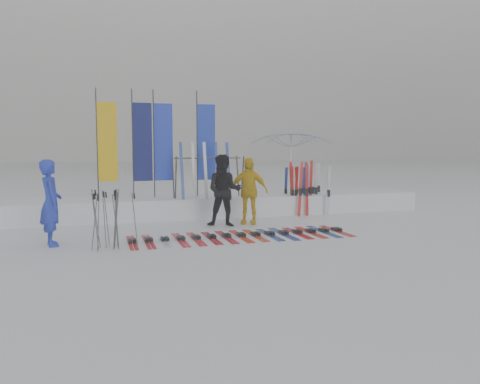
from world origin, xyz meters
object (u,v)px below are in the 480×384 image
object	(u,v)px
person_black	(224,191)
ski_row	(241,235)
person_yellow	(248,191)
tent_canopy	(291,168)
person_blue	(51,203)
ski_rack	(208,171)

from	to	relation	value
person_black	ski_row	bearing A→B (deg)	-68.87
person_yellow	person_black	bearing A→B (deg)	-134.39
person_yellow	tent_canopy	size ratio (longest dim) A/B	0.60
person_blue	person_yellow	xyz separation A→B (m)	(4.90, 1.51, -0.01)
person_yellow	ski_row	bearing A→B (deg)	-83.37
ski_row	ski_rack	world-z (taller)	ski_rack
person_black	ski_row	distance (m)	1.77
person_black	ski_rack	bearing A→B (deg)	112.39
person_black	person_yellow	world-z (taller)	person_black
tent_canopy	person_blue	bearing A→B (deg)	-147.72
person_black	person_yellow	xyz separation A→B (m)	(0.74, 0.22, -0.04)
person_black	ski_rack	size ratio (longest dim) A/B	0.94
person_blue	ski_rack	world-z (taller)	person_blue
ski_row	ski_rack	xyz separation A→B (m)	(-0.07, 3.18, 1.35)
ski_row	ski_rack	size ratio (longest dim) A/B	2.54
person_black	ski_row	xyz separation A→B (m)	(0.01, -1.52, -0.92)
tent_canopy	ski_row	world-z (taller)	tent_canopy
tent_canopy	ski_row	distance (m)	6.18
ski_rack	ski_row	bearing A→B (deg)	-88.80
person_blue	ski_row	xyz separation A→B (m)	(4.17, -0.22, -0.89)
ski_rack	person_blue	bearing A→B (deg)	-144.24
person_yellow	ski_row	distance (m)	2.07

